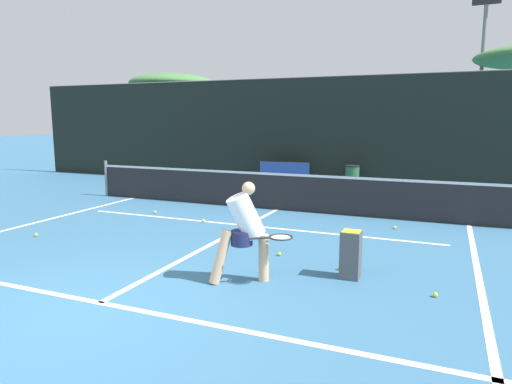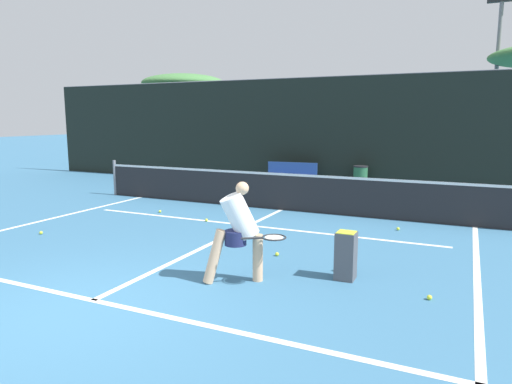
{
  "view_description": "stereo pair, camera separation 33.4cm",
  "coord_description": "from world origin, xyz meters",
  "views": [
    {
      "loc": [
        3.96,
        -3.91,
        2.32
      ],
      "look_at": [
        0.68,
        3.93,
        0.95
      ],
      "focal_mm": 32.0,
      "sensor_mm": 36.0,
      "label": 1
    },
    {
      "loc": [
        4.27,
        -3.77,
        2.32
      ],
      "look_at": [
        0.68,
        3.93,
        0.95
      ],
      "focal_mm": 32.0,
      "sensor_mm": 36.0,
      "label": 2
    }
  ],
  "objects": [
    {
      "name": "ground_plane",
      "position": [
        0.0,
        0.0,
        0.0
      ],
      "size": [
        100.0,
        100.0,
        0.0
      ],
      "primitive_type": "plane",
      "color": "teal"
    },
    {
      "name": "court_baseline_near",
      "position": [
        0.0,
        0.4,
        0.0
      ],
      "size": [
        11.0,
        0.1,
        0.01
      ],
      "primitive_type": "cube",
      "color": "white",
      "rests_on": "ground"
    },
    {
      "name": "court_service_line",
      "position": [
        0.0,
        5.01,
        0.0
      ],
      "size": [
        8.25,
        0.1,
        0.01
      ],
      "primitive_type": "cube",
      "color": "white",
      "rests_on": "ground"
    },
    {
      "name": "court_center_mark",
      "position": [
        0.0,
        3.68,
        0.0
      ],
      "size": [
        0.1,
        6.55,
        0.01
      ],
      "primitive_type": "cube",
      "color": "white",
      "rests_on": "ground"
    },
    {
      "name": "court_sideline_left",
      "position": [
        -4.51,
        3.68,
        0.0
      ],
      "size": [
        0.1,
        7.55,
        0.01
      ],
      "primitive_type": "cube",
      "color": "white",
      "rests_on": "ground"
    },
    {
      "name": "court_sideline_right",
      "position": [
        4.51,
        3.68,
        0.0
      ],
      "size": [
        0.1,
        7.55,
        0.01
      ],
      "primitive_type": "cube",
      "color": "white",
      "rests_on": "ground"
    },
    {
      "name": "net",
      "position": [
        0.0,
        6.95,
        0.51
      ],
      "size": [
        11.09,
        0.09,
        1.07
      ],
      "color": "slate",
      "rests_on": "ground"
    },
    {
      "name": "fence_back",
      "position": [
        0.0,
        11.21,
        1.85
      ],
      "size": [
        24.0,
        0.06,
        3.71
      ],
      "color": "black",
      "rests_on": "ground"
    },
    {
      "name": "player_practicing",
      "position": [
        1.39,
        1.81,
        0.78
      ],
      "size": [
        1.23,
        0.64,
        1.46
      ],
      "rotation": [
        0.0,
        0.0,
        0.58
      ],
      "color": "#DBAD84",
      "rests_on": "ground"
    },
    {
      "name": "tennis_ball_scattered_0",
      "position": [
        -2.61,
        5.31,
        0.03
      ],
      "size": [
        0.07,
        0.07,
        0.07
      ],
      "primitive_type": "sphere",
      "color": "#D1E033",
      "rests_on": "ground"
    },
    {
      "name": "tennis_ball_scattered_1",
      "position": [
        -1.05,
        4.96,
        0.03
      ],
      "size": [
        0.07,
        0.07,
        0.07
      ],
      "primitive_type": "sphere",
      "color": "#D1E033",
      "rests_on": "ground"
    },
    {
      "name": "tennis_ball_scattered_3",
      "position": [
        -3.49,
        2.54,
        0.03
      ],
      "size": [
        0.07,
        0.07,
        0.07
      ],
      "primitive_type": "sphere",
      "color": "#D1E033",
      "rests_on": "ground"
    },
    {
      "name": "tennis_ball_scattered_4",
      "position": [
        3.94,
        2.26,
        0.03
      ],
      "size": [
        0.07,
        0.07,
        0.07
      ],
      "primitive_type": "sphere",
      "color": "#D1E033",
      "rests_on": "ground"
    },
    {
      "name": "tennis_ball_scattered_5",
      "position": [
        1.42,
        3.19,
        0.03
      ],
      "size": [
        0.07,
        0.07,
        0.07
      ],
      "primitive_type": "sphere",
      "color": "#D1E033",
      "rests_on": "ground"
    },
    {
      "name": "tennis_ball_scattered_6",
      "position": [
        3.04,
        5.94,
        0.03
      ],
      "size": [
        0.07,
        0.07,
        0.07
      ],
      "primitive_type": "sphere",
      "color": "#D1E033",
      "rests_on": "ground"
    },
    {
      "name": "tennis_ball_scattered_7",
      "position": [
        2.54,
        2.85,
        0.03
      ],
      "size": [
        0.07,
        0.07,
        0.07
      ],
      "primitive_type": "sphere",
      "color": "#D1E033",
      "rests_on": "ground"
    },
    {
      "name": "ball_hopper",
      "position": [
        2.75,
        2.57,
        0.37
      ],
      "size": [
        0.28,
        0.28,
        0.71
      ],
      "color": "#4C4C51",
      "rests_on": "ground"
    },
    {
      "name": "courtside_bench",
      "position": [
        -1.1,
        10.57,
        0.47
      ],
      "size": [
        1.74,
        0.54,
        0.86
      ],
      "rotation": [
        0.0,
        0.0,
        0.1
      ],
      "color": "#2D519E",
      "rests_on": "ground"
    },
    {
      "name": "trash_bin",
      "position": [
        1.18,
        10.78,
        0.42
      ],
      "size": [
        0.47,
        0.47,
        0.83
      ],
      "color": "#28603D",
      "rests_on": "ground"
    },
    {
      "name": "parked_car",
      "position": [
        -0.67,
        15.61,
        0.57
      ],
      "size": [
        1.7,
        4.04,
        1.36
      ],
      "color": "navy",
      "rests_on": "ground"
    },
    {
      "name": "floodlight_mast",
      "position": [
        5.1,
        18.12,
        4.78
      ],
      "size": [
        1.1,
        0.24,
        7.37
      ],
      "color": "slate",
      "rests_on": "ground"
    },
    {
      "name": "tree_west",
      "position": [
        -8.55,
        15.35,
        3.97
      ],
      "size": [
        4.03,
        4.03,
        4.46
      ],
      "color": "brown",
      "rests_on": "ground"
    },
    {
      "name": "building_far",
      "position": [
        0.0,
        30.88,
        2.59
      ],
      "size": [
        36.0,
        2.4,
        5.17
      ],
      "primitive_type": "cube",
      "color": "gray",
      "rests_on": "ground"
    }
  ]
}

